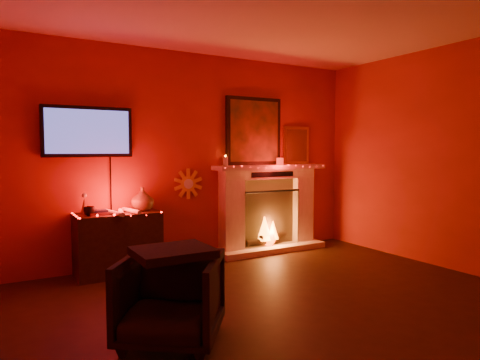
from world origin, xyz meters
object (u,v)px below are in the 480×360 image
at_px(sunburst_clock, 188,184).
at_px(armchair, 171,298).
at_px(console_table, 119,240).
at_px(tv, 88,132).
at_px(fireplace, 268,200).

relative_size(sunburst_clock, armchair, 0.55).
bearing_deg(console_table, tv, 145.52).
height_order(fireplace, console_table, fireplace).
bearing_deg(tv, console_table, -34.48).
distance_m(fireplace, console_table, 2.19).
xyz_separation_m(fireplace, sunburst_clock, (-1.19, 0.09, 0.28)).
height_order(fireplace, armchair, fireplace).
bearing_deg(fireplace, console_table, -176.58).
relative_size(tv, sunburst_clock, 3.10).
bearing_deg(tv, armchair, -85.78).
distance_m(tv, armchair, 2.55).
bearing_deg(armchair, sunburst_clock, 99.99).
distance_m(tv, console_table, 1.30).
xyz_separation_m(console_table, armchair, (-0.12, -1.98, -0.07)).
bearing_deg(tv, fireplace, -1.50).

